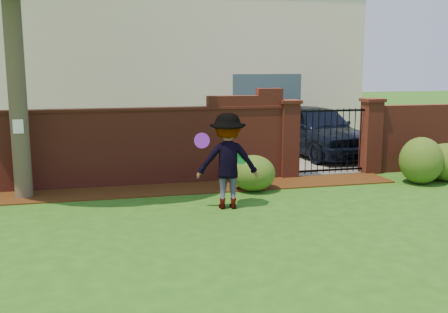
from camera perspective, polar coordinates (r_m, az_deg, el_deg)
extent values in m
cube|color=#245415|center=(8.43, 1.14, -8.76)|extent=(80.00, 80.00, 0.01)
cube|color=#331B09|center=(11.43, -7.77, -3.69)|extent=(11.10, 1.08, 0.03)
cube|color=maroon|center=(11.86, -13.98, 0.72)|extent=(8.70, 0.25, 1.70)
cube|color=maroon|center=(12.21, 2.31, 6.00)|extent=(1.80, 0.25, 0.30)
cube|color=maroon|center=(12.37, 5.01, 7.09)|extent=(0.60, 0.25, 0.16)
cube|color=maroon|center=(11.75, -14.16, 4.96)|extent=(8.70, 0.31, 0.06)
cube|color=maroon|center=(14.67, 22.63, 1.99)|extent=(4.00, 0.25, 1.70)
cube|color=maroon|center=(12.65, 7.08, 1.75)|extent=(0.42, 0.42, 1.80)
cube|color=maroon|center=(12.55, 7.17, 6.00)|extent=(0.50, 0.50, 0.08)
cube|color=maroon|center=(13.58, 15.80, 2.01)|extent=(0.42, 0.42, 1.80)
cube|color=maroon|center=(13.49, 15.99, 5.97)|extent=(0.50, 0.50, 0.08)
cylinder|color=black|center=(12.77, 8.29, 1.57)|extent=(0.02, 0.02, 1.60)
cylinder|color=black|center=(12.83, 8.97, 1.59)|extent=(0.02, 0.02, 1.60)
cylinder|color=black|center=(12.89, 9.63, 1.61)|extent=(0.02, 0.02, 1.60)
cylinder|color=black|center=(12.95, 10.29, 1.63)|extent=(0.02, 0.02, 1.60)
cylinder|color=black|center=(13.02, 10.94, 1.65)|extent=(0.02, 0.02, 1.60)
cylinder|color=black|center=(13.09, 11.59, 1.67)|extent=(0.02, 0.02, 1.60)
cylinder|color=black|center=(13.16, 12.22, 1.69)|extent=(0.02, 0.02, 1.60)
cylinder|color=black|center=(13.23, 12.86, 1.71)|extent=(0.02, 0.02, 1.60)
cylinder|color=black|center=(13.30, 13.48, 1.73)|extent=(0.02, 0.02, 1.60)
cylinder|color=black|center=(13.37, 14.10, 1.75)|extent=(0.02, 0.02, 1.60)
cylinder|color=black|center=(13.45, 14.71, 1.77)|extent=(0.02, 0.02, 1.60)
cube|color=black|center=(13.21, 11.47, -1.46)|extent=(1.78, 0.03, 0.05)
cube|color=black|center=(13.00, 11.70, 4.94)|extent=(1.78, 0.03, 0.05)
cube|color=slate|center=(16.88, 5.74, 0.78)|extent=(3.20, 8.00, 0.01)
cube|color=beige|center=(19.95, -4.93, 10.85)|extent=(12.00, 6.00, 6.00)
cube|color=#384C5B|center=(17.72, 4.68, 5.13)|extent=(2.40, 0.12, 2.40)
imported|color=black|center=(15.76, 10.48, 2.80)|extent=(2.41, 4.71, 1.54)
cylinder|color=#433828|center=(11.25, -22.18, 13.35)|extent=(0.36, 0.36, 7.00)
cube|color=white|center=(11.10, -21.64, 3.08)|extent=(0.20, 0.01, 0.28)
ellipsoid|color=#274D17|center=(11.28, 3.22, -1.83)|extent=(0.96, 0.96, 0.78)
ellipsoid|color=#274D17|center=(12.74, 20.80, -0.42)|extent=(0.98, 0.98, 1.08)
ellipsoid|color=#274D17|center=(13.30, 23.16, -0.58)|extent=(1.00, 1.00, 0.89)
imported|color=gray|center=(9.81, 0.38, -0.54)|extent=(1.26, 0.84, 1.82)
cylinder|color=#6A1BA9|center=(9.66, -2.44, 1.76)|extent=(0.30, 0.16, 0.29)
cylinder|color=green|center=(9.79, 1.92, -0.14)|extent=(0.25, 0.06, 0.25)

